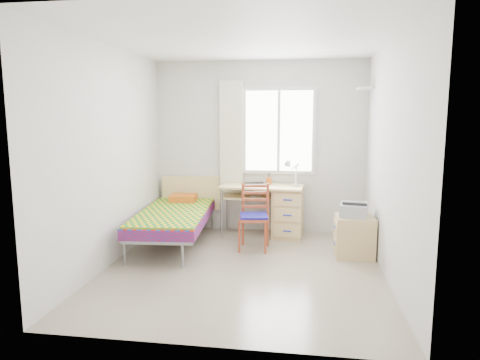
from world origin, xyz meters
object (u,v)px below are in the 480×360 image
(chair, at_px, (255,212))
(printer, at_px, (354,209))
(bed, at_px, (175,215))
(desk, at_px, (283,209))
(cabinet, at_px, (354,236))

(chair, height_order, printer, chair)
(chair, distance_m, printer, 1.28)
(bed, height_order, desk, bed)
(desk, distance_m, cabinet, 1.25)
(desk, height_order, printer, desk)
(desk, xyz_separation_m, printer, (0.92, -0.77, 0.19))
(bed, xyz_separation_m, chair, (1.12, -0.04, 0.09))
(bed, height_order, chair, chair)
(cabinet, bearing_deg, chair, 172.10)
(desk, distance_m, printer, 1.22)
(bed, height_order, cabinet, bed)
(bed, distance_m, desk, 1.59)
(bed, bearing_deg, cabinet, -9.07)
(bed, xyz_separation_m, printer, (2.39, -0.17, 0.20))
(desk, bearing_deg, bed, -152.92)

